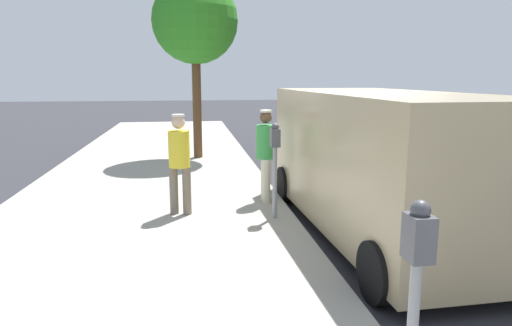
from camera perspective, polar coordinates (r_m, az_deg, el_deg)
The scene contains 8 objects.
ground_plane at distance 8.27m, azimuth 10.95°, elevation -6.23°, with size 80.00×80.00×0.00m, color #2D2D33.
sidewalk_slab at distance 7.85m, azimuth -14.12°, elevation -6.72°, with size 5.00×32.00×0.15m, color #9E998E.
parking_meter_near at distance 7.19m, azimuth 2.37°, elevation 1.09°, with size 0.14×0.18×1.52m.
parking_meter_far at distance 3.00m, azimuth 19.16°, elevation -13.37°, with size 0.14×0.18×1.52m.
pedestrian_in_yellow at distance 7.52m, azimuth -9.46°, elevation 0.62°, with size 0.35×0.34×1.64m.
pedestrian_in_green at distance 8.18m, azimuth 1.21°, elevation 1.62°, with size 0.34×0.36×1.65m.
parked_van at distance 7.12m, azimuth 15.14°, elevation 0.41°, with size 2.28×5.26×2.15m.
street_tree at distance 12.91m, azimuth -7.55°, elevation 16.95°, with size 2.30×2.30×4.84m.
Camera 1 is at (2.67, 7.46, 2.37)m, focal length 32.34 mm.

